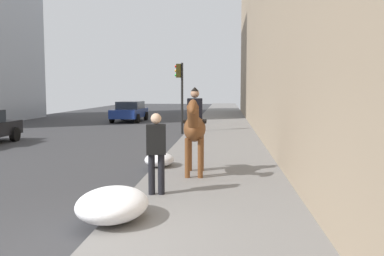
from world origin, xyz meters
name	(u,v)px	position (x,y,z in m)	size (l,w,h in m)	color
sidewalk_slab	(207,248)	(0.00, -1.78, 0.06)	(120.00, 3.55, 0.12)	slate
mounted_horse_near	(195,127)	(4.79, -1.25, 1.35)	(2.15, 0.61, 2.25)	brown
pedestrian_greeting	(156,148)	(2.71, -0.61, 1.10)	(0.31, 0.43, 1.70)	black
car_mid_lane	(130,111)	(23.65, 4.83, 0.76)	(4.39, 2.10, 1.44)	navy
traffic_light_near_curb	(180,86)	(15.62, 0.30, 2.46)	(0.20, 0.44, 3.65)	black
snow_pile_near	(112,204)	(0.96, -0.15, 0.39)	(1.55, 1.19, 0.54)	white
snow_pile_far	(159,160)	(5.91, -0.15, 0.31)	(1.08, 0.83, 0.37)	white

